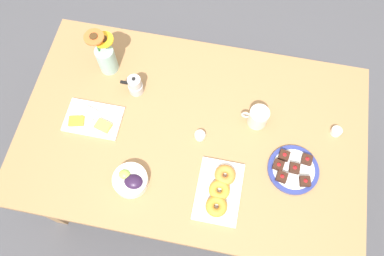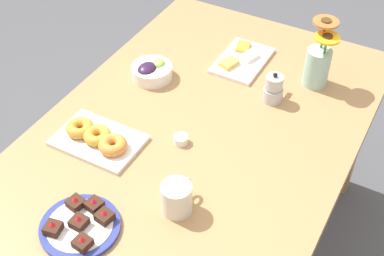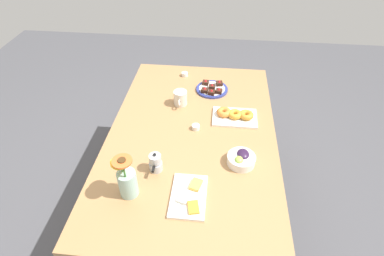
# 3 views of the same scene
# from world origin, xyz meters

# --- Properties ---
(ground_plane) EXTENTS (6.00, 6.00, 0.00)m
(ground_plane) POSITION_xyz_m (0.00, 0.00, 0.00)
(ground_plane) COLOR #4C4C51
(dining_table) EXTENTS (1.60, 1.00, 0.74)m
(dining_table) POSITION_xyz_m (0.00, 0.00, 0.65)
(dining_table) COLOR #A87A4C
(dining_table) RESTS_ON ground_plane
(coffee_mug) EXTENTS (0.12, 0.09, 0.10)m
(coffee_mug) POSITION_xyz_m (-0.29, -0.11, 0.79)
(coffee_mug) COLOR beige
(coffee_mug) RESTS_ON dining_table
(grape_bowl) EXTENTS (0.15, 0.15, 0.07)m
(grape_bowl) POSITION_xyz_m (0.21, 0.29, 0.77)
(grape_bowl) COLOR white
(grape_bowl) RESTS_ON dining_table
(cheese_platter) EXTENTS (0.26, 0.17, 0.03)m
(cheese_platter) POSITION_xyz_m (0.46, 0.03, 0.75)
(cheese_platter) COLOR white
(cheese_platter) RESTS_ON dining_table
(croissant_platter) EXTENTS (0.19, 0.28, 0.05)m
(croissant_platter) POSITION_xyz_m (-0.17, 0.25, 0.76)
(croissant_platter) COLOR white
(croissant_platter) RESTS_ON dining_table
(jam_cup_honey) EXTENTS (0.05, 0.05, 0.03)m
(jam_cup_honey) POSITION_xyz_m (-0.04, 0.02, 0.76)
(jam_cup_honey) COLOR white
(jam_cup_honey) RESTS_ON dining_table
(jam_cup_berry) EXTENTS (0.05, 0.05, 0.03)m
(jam_cup_berry) POSITION_xyz_m (-0.65, -0.12, 0.76)
(jam_cup_berry) COLOR white
(jam_cup_berry) RESTS_ON dining_table
(dessert_plate) EXTENTS (0.23, 0.23, 0.05)m
(dessert_plate) POSITION_xyz_m (-0.47, 0.09, 0.75)
(dessert_plate) COLOR navy
(dessert_plate) RESTS_ON dining_table
(flower_vase) EXTENTS (0.12, 0.11, 0.26)m
(flower_vase) POSITION_xyz_m (0.47, -0.26, 0.83)
(flower_vase) COLOR #99C1B7
(flower_vase) RESTS_ON dining_table
(moka_pot) EXTENTS (0.11, 0.07, 0.12)m
(moka_pot) POSITION_xyz_m (0.31, -0.16, 0.79)
(moka_pot) COLOR #B7B7BC
(moka_pot) RESTS_ON dining_table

